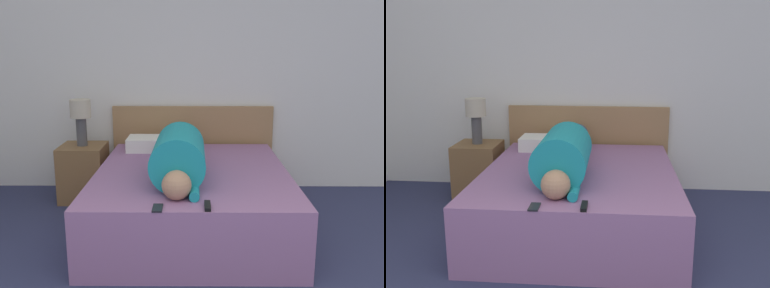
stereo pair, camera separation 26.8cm
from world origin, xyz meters
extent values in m
cube|color=white|center=(0.00, 3.74, 1.30)|extent=(6.14, 0.06, 2.60)
cube|color=#936699|center=(-0.16, 2.64, 0.25)|extent=(1.57, 1.91, 0.51)
cube|color=#A37A51|center=(-0.16, 3.67, 0.45)|extent=(1.69, 0.04, 0.89)
cube|color=brown|center=(-1.25, 3.31, 0.28)|extent=(0.43, 0.45, 0.55)
cylinder|color=#4C4C51|center=(-1.25, 3.31, 0.69)|extent=(0.10, 0.10, 0.28)
cylinder|color=beige|center=(-1.25, 3.31, 0.92)|extent=(0.20, 0.20, 0.18)
sphere|color=tan|center=(-0.26, 1.92, 0.61)|extent=(0.20, 0.20, 0.20)
cylinder|color=teal|center=(-0.26, 2.33, 0.70)|extent=(0.40, 0.71, 0.40)
cylinder|color=#47567A|center=(-0.26, 3.12, 0.62)|extent=(0.23, 0.85, 0.23)
cylinder|color=teal|center=(-0.14, 1.97, 0.54)|extent=(0.07, 0.22, 0.07)
cube|color=white|center=(-0.49, 3.33, 0.57)|extent=(0.62, 0.33, 0.13)
cube|color=black|center=(-0.06, 1.77, 0.52)|extent=(0.04, 0.15, 0.02)
cube|color=black|center=(-0.37, 1.74, 0.51)|extent=(0.06, 0.13, 0.01)
camera|label=1|loc=(-0.14, -0.79, 1.51)|focal=40.00mm
camera|label=2|loc=(0.13, -0.78, 1.51)|focal=40.00mm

